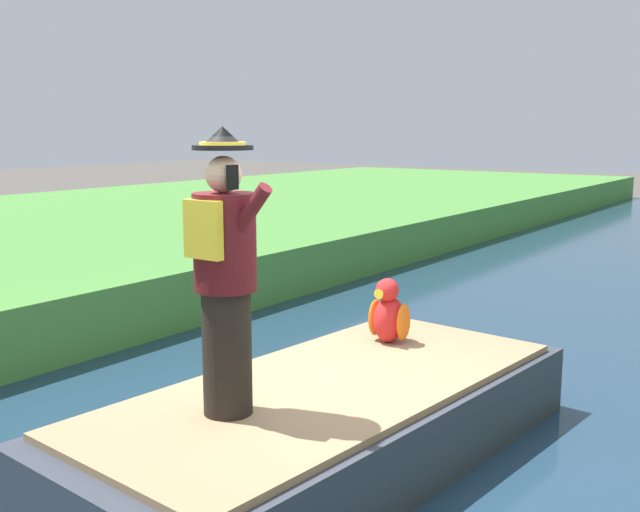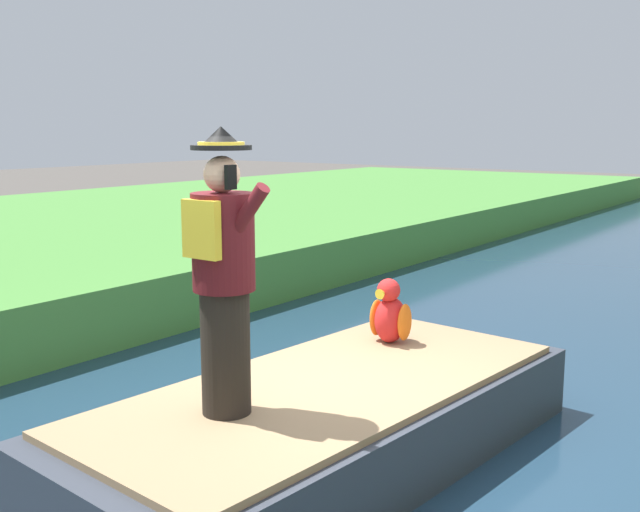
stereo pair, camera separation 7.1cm
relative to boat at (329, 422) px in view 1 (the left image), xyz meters
name	(u,v)px [view 1 (the left image)]	position (x,y,z in m)	size (l,w,h in m)	color
ground_plane	(321,478)	(0.00, -0.10, -0.40)	(80.00, 80.00, 0.00)	#4C4742
canal_water	(321,472)	(0.00, -0.10, -0.35)	(6.98, 48.00, 0.10)	#1E384C
boat	(329,422)	(0.00, 0.00, 0.00)	(2.15, 4.34, 0.61)	#333842
person_pirate	(225,274)	(-0.19, -0.88, 1.23)	(0.61, 0.42, 1.85)	black
parrot_plush	(389,315)	(-0.18, 1.16, 0.55)	(0.36, 0.34, 0.57)	red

